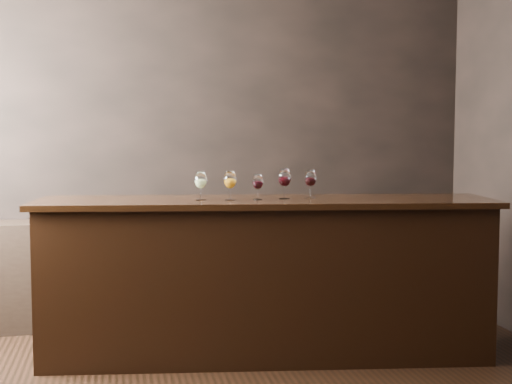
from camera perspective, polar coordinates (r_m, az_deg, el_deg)
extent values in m
cube|color=black|center=(6.10, -5.97, 3.15)|extent=(5.00, 0.02, 2.80)
cube|color=black|center=(1.67, 8.09, -1.23)|extent=(5.00, 0.02, 2.80)
cube|color=black|center=(5.02, 0.77, -7.13)|extent=(3.12, 1.06, 1.07)
cube|color=black|center=(4.94, 0.78, -0.80)|extent=(3.23, 1.15, 0.04)
cube|color=black|center=(5.96, -11.17, -6.33)|extent=(2.40, 0.40, 0.86)
cylinder|color=white|center=(4.87, -4.44, -0.62)|extent=(0.07, 0.07, 0.00)
cylinder|color=white|center=(4.87, -4.44, -0.17)|extent=(0.01, 0.01, 0.07)
ellipsoid|color=white|center=(4.86, -4.45, 0.96)|extent=(0.08, 0.08, 0.12)
cylinder|color=white|center=(4.86, -4.45, 1.58)|extent=(0.06, 0.06, 0.01)
ellipsoid|color=#CBD67E|center=(4.86, -4.45, 0.73)|extent=(0.07, 0.07, 0.05)
cylinder|color=white|center=(4.86, -2.08, -0.63)|extent=(0.07, 0.07, 0.00)
cylinder|color=white|center=(4.85, -2.08, -0.16)|extent=(0.01, 0.01, 0.08)
ellipsoid|color=white|center=(4.85, -2.08, 1.00)|extent=(0.09, 0.09, 0.12)
cylinder|color=white|center=(4.84, -2.09, 1.64)|extent=(0.06, 0.06, 0.01)
ellipsoid|color=orange|center=(4.85, -2.08, 0.77)|extent=(0.07, 0.07, 0.06)
cylinder|color=white|center=(4.89, 0.14, -0.59)|extent=(0.06, 0.06, 0.00)
cylinder|color=white|center=(4.89, 0.14, -0.18)|extent=(0.01, 0.01, 0.07)
ellipsoid|color=white|center=(4.88, 0.14, 0.84)|extent=(0.08, 0.08, 0.11)
cylinder|color=white|center=(4.88, 0.14, 1.40)|extent=(0.06, 0.06, 0.01)
ellipsoid|color=black|center=(4.88, 0.14, 0.64)|extent=(0.06, 0.06, 0.05)
cylinder|color=white|center=(4.96, 2.30, -0.51)|extent=(0.08, 0.08, 0.00)
cylinder|color=white|center=(4.96, 2.30, -0.03)|extent=(0.01, 0.01, 0.08)
ellipsoid|color=white|center=(4.95, 2.31, 1.16)|extent=(0.09, 0.09, 0.13)
cylinder|color=white|center=(4.95, 2.31, 1.82)|extent=(0.07, 0.07, 0.01)
ellipsoid|color=black|center=(4.95, 2.31, 0.92)|extent=(0.07, 0.07, 0.06)
cylinder|color=white|center=(5.05, 4.37, -0.44)|extent=(0.07, 0.07, 0.00)
cylinder|color=white|center=(5.04, 4.37, 0.02)|extent=(0.01, 0.01, 0.08)
ellipsoid|color=white|center=(5.03, 4.38, 1.12)|extent=(0.08, 0.08, 0.12)
cylinder|color=white|center=(5.03, 4.38, 1.73)|extent=(0.06, 0.06, 0.01)
ellipsoid|color=black|center=(5.04, 4.38, 0.90)|extent=(0.07, 0.07, 0.05)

